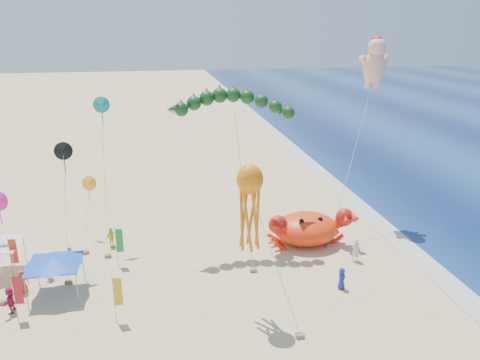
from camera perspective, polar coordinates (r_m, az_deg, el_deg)
name	(u,v)px	position (r m, az deg, el deg)	size (l,w,h in m)	color
ground	(270,267)	(36.48, 3.73, -10.54)	(320.00, 320.00, 0.00)	#D1B784
foam_strip	(414,253)	(40.86, 20.46, -8.39)	(320.00, 320.00, 0.00)	silver
crab_inflatable	(307,228)	(39.83, 8.12, -5.78)	(7.39, 4.89, 3.24)	red
dragon_kite	(233,108)	(36.65, -0.89, 8.82)	(10.10, 6.49, 12.64)	#0F3914
cherub_kite	(375,61)	(43.89, 16.13, 13.71)	(6.87, 7.01, 16.69)	#FFB79B
octopus_kite	(250,201)	(28.06, 1.23, -2.59)	(3.47, 4.24, 9.89)	orange
canopy_blue	(54,261)	(34.47, -21.75, -9.18)	(3.74, 3.74, 2.71)	gray
feather_flags	(67,267)	(34.29, -20.32, -9.96)	(8.30, 7.34, 3.20)	gray
beachgoers	(116,271)	(35.25, -14.89, -10.70)	(25.32, 10.58, 1.88)	#B4451C
small_kites	(53,173)	(37.67, -21.88, 0.85)	(9.31, 11.24, 12.27)	#FFAF1C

